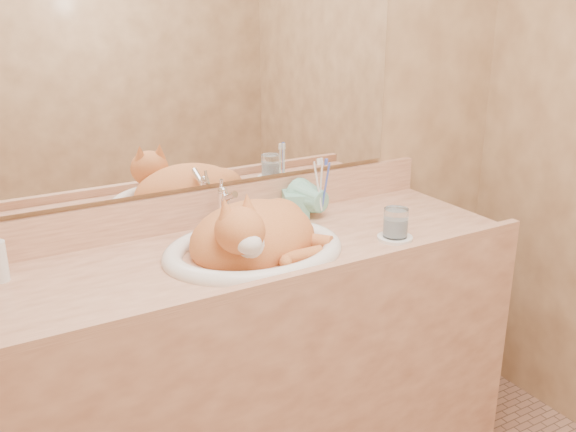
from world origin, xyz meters
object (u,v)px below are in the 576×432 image
cat (253,232)px  water_glass (396,223)px  toothbrush_cup (322,204)px  vanity_counter (258,375)px  sink_basin (253,226)px  soap_dispenser (298,194)px

cat → water_glass: cat is taller
toothbrush_cup → vanity_counter: bearing=-158.8°
vanity_counter → water_glass: bearing=-19.0°
toothbrush_cup → water_glass: size_ratio=1.39×
cat → water_glass: size_ratio=4.47×
sink_basin → toothbrush_cup: 0.36m
vanity_counter → sink_basin: bearing=-127.3°
sink_basin → cat: size_ratio=1.33×
soap_dispenser → toothbrush_cup: 0.09m
toothbrush_cup → soap_dispenser: bearing=154.6°
cat → water_glass: (0.42, -0.12, -0.01)m
cat → toothbrush_cup: bearing=16.8°
soap_dispenser → water_glass: size_ratio=2.11×
soap_dispenser → cat: bearing=-123.0°
sink_basin → cat: cat is taller
sink_basin → toothbrush_cup: sink_basin is taller
cat → toothbrush_cup: size_ratio=3.21×
cat → soap_dispenser: (0.25, 0.17, 0.03)m
vanity_counter → soap_dispenser: soap_dispenser is taller
vanity_counter → soap_dispenser: bearing=33.1°
toothbrush_cup → water_glass: toothbrush_cup is taller
vanity_counter → cat: 0.49m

